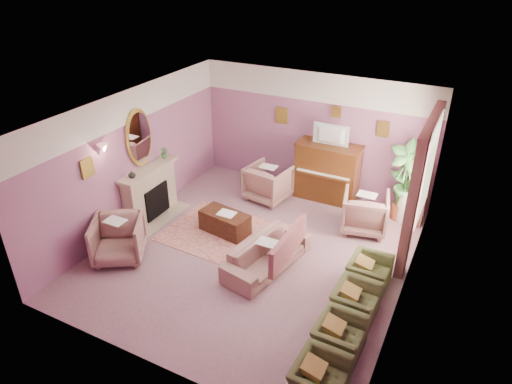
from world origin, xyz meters
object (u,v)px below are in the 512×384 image
at_px(olive_chair_a, 320,374).
at_px(coffee_table, 225,222).
at_px(sofa, 267,249).
at_px(floral_armchair_right, 365,210).
at_px(side_table, 409,206).
at_px(television, 330,134).
at_px(olive_chair_b, 340,332).
at_px(olive_chair_d, 370,268).
at_px(olive_chair_c, 356,297).
at_px(floral_armchair_left, 268,181).
at_px(floral_armchair_front, 118,237).
at_px(piano, 327,173).

bearing_deg(olive_chair_a, coffee_table, 137.97).
height_order(sofa, floral_armchair_right, floral_armchair_right).
xyz_separation_m(sofa, side_table, (1.98, 2.81, -0.02)).
relative_size(sofa, floral_armchair_right, 2.02).
xyz_separation_m(television, floral_armchair_right, (1.14, -0.88, -1.14)).
relative_size(floral_armchair_right, olive_chair_b, 1.21).
height_order(olive_chair_d, side_table, side_table).
relative_size(olive_chair_b, side_table, 1.09).
distance_m(coffee_table, olive_chair_c, 3.23).
relative_size(floral_armchair_right, olive_chair_a, 1.21).
distance_m(sofa, floral_armchair_left, 2.55).
bearing_deg(olive_chair_c, olive_chair_d, 90.00).
bearing_deg(sofa, coffee_table, 153.22).
relative_size(television, olive_chair_a, 1.05).
bearing_deg(olive_chair_d, television, 123.49).
bearing_deg(floral_armchair_left, olive_chair_d, -34.24).
distance_m(coffee_table, olive_chair_b, 3.60).
distance_m(sofa, floral_armchair_front, 2.77).
bearing_deg(floral_armchair_front, olive_chair_a, -14.00).
xyz_separation_m(olive_chair_a, olive_chair_c, (0.00, 1.64, 0.00)).
height_order(piano, television, television).
height_order(piano, coffee_table, piano).
distance_m(olive_chair_c, olive_chair_d, 0.82).
bearing_deg(olive_chair_d, coffee_table, 174.74).
xyz_separation_m(floral_armchair_front, side_table, (4.55, 3.82, -0.11)).
height_order(piano, sofa, piano).
relative_size(coffee_table, sofa, 0.54).
xyz_separation_m(sofa, olive_chair_d, (1.77, 0.36, -0.05)).
height_order(television, side_table, television).
xyz_separation_m(television, floral_armchair_front, (-2.66, -3.92, -1.14)).
xyz_separation_m(coffee_table, olive_chair_d, (3.04, -0.28, 0.10)).
bearing_deg(olive_chair_c, side_table, 86.45).
xyz_separation_m(piano, floral_armchair_right, (1.14, -0.93, -0.19)).
distance_m(coffee_table, floral_armchair_left, 1.69).
relative_size(olive_chair_c, side_table, 1.09).
bearing_deg(floral_armchair_left, sofa, -64.74).
bearing_deg(sofa, side_table, 54.84).
distance_m(olive_chair_b, side_table, 4.09).
height_order(floral_armchair_right, floral_armchair_front, same).
bearing_deg(television, coffee_table, -120.88).
distance_m(floral_armchair_right, olive_chair_c, 2.55).
relative_size(television, coffee_table, 0.80).
bearing_deg(floral_armchair_front, floral_armchair_right, 38.66).
bearing_deg(olive_chair_a, olive_chair_d, 90.00).
bearing_deg(olive_chair_b, sofa, 144.17).
bearing_deg(floral_armchair_left, television, 26.91).
bearing_deg(piano, olive_chair_d, -57.02).
relative_size(piano, olive_chair_b, 1.84).
bearing_deg(piano, olive_chair_a, -71.57).
xyz_separation_m(television, side_table, (1.89, -0.10, -1.25)).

